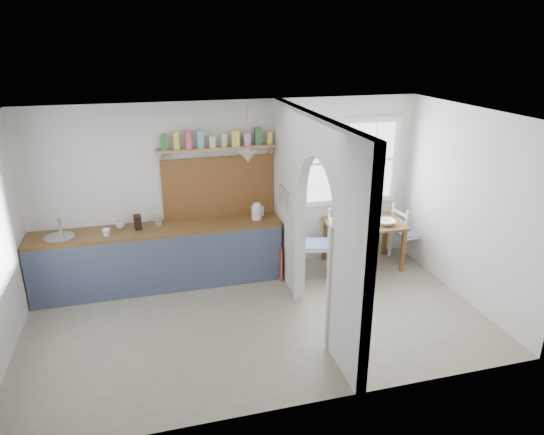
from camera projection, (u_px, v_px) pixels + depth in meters
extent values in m
cube|color=gray|center=(258.00, 320.00, 6.24)|extent=(5.80, 3.20, 0.01)
cube|color=silver|center=(256.00, 117.00, 5.33)|extent=(5.80, 3.20, 0.01)
cube|color=silver|center=(232.00, 189.00, 7.23)|extent=(5.80, 0.01, 2.60)
cube|color=silver|center=(298.00, 290.00, 4.34)|extent=(5.80, 0.01, 2.60)
cube|color=silver|center=(468.00, 206.00, 6.49)|extent=(0.01, 3.20, 2.60)
cube|color=silver|center=(352.00, 262.00, 4.87)|extent=(0.12, 0.80, 2.60)
cube|color=silver|center=(289.00, 197.00, 6.86)|extent=(0.12, 1.20, 2.60)
cube|color=silver|center=(320.00, 164.00, 5.50)|extent=(0.12, 1.20, 1.05)
cube|color=brown|center=(158.00, 229.00, 6.84)|extent=(3.50, 0.60, 0.05)
cube|color=#465169|center=(162.00, 267.00, 6.74)|extent=(3.50, 0.03, 0.85)
cube|color=black|center=(161.00, 257.00, 7.04)|extent=(3.46, 0.45, 0.85)
cylinder|color=#B6B8BD|center=(60.00, 238.00, 6.52)|extent=(0.40, 0.40, 0.02)
cube|color=brown|center=(219.00, 187.00, 7.14)|extent=(1.65, 0.03, 0.90)
cube|color=#936443|center=(218.00, 148.00, 6.86)|extent=(1.75, 0.20, 0.03)
cube|color=#245C22|center=(164.00, 143.00, 6.64)|extent=(0.09, 0.09, 0.18)
cube|color=gold|center=(176.00, 143.00, 6.68)|extent=(0.09, 0.09, 0.18)
cube|color=#C8414B|center=(188.00, 142.00, 6.72)|extent=(0.09, 0.09, 0.18)
cube|color=teal|center=(200.00, 142.00, 6.76)|extent=(0.09, 0.09, 0.18)
cube|color=#C2B09B|center=(212.00, 141.00, 6.80)|extent=(0.09, 0.09, 0.18)
cube|color=#73B060|center=(224.00, 140.00, 6.84)|extent=(0.09, 0.09, 0.18)
cube|color=gold|center=(235.00, 140.00, 6.88)|extent=(0.09, 0.09, 0.18)
cube|color=#A975B1|center=(247.00, 139.00, 6.92)|extent=(0.09, 0.09, 0.18)
cube|color=#245C22|center=(258.00, 139.00, 6.96)|extent=(0.09, 0.09, 0.18)
cube|color=gold|center=(269.00, 138.00, 7.00)|extent=(0.09, 0.09, 0.18)
cone|color=beige|center=(248.00, 157.00, 6.66)|extent=(0.26, 0.26, 0.16)
cylinder|color=#B6B8BD|center=(285.00, 189.00, 6.69)|extent=(0.02, 0.50, 0.02)
imported|color=white|center=(106.00, 233.00, 6.52)|extent=(0.14, 0.14, 0.10)
imported|color=silver|center=(121.00, 224.00, 6.80)|extent=(0.18, 0.18, 0.11)
cube|color=black|center=(138.00, 222.00, 6.75)|extent=(0.11, 0.14, 0.20)
cylinder|color=gray|center=(158.00, 220.00, 6.90)|extent=(0.12, 0.12, 0.15)
cube|color=#D12150|center=(281.00, 264.00, 7.16)|extent=(0.02, 0.03, 0.54)
cube|color=#D0511E|center=(281.00, 266.00, 7.14)|extent=(0.02, 0.03, 0.51)
imported|color=silver|center=(386.00, 222.00, 7.41)|extent=(0.34, 0.34, 0.07)
imported|color=#598759|center=(358.00, 223.00, 7.36)|extent=(0.10, 0.10, 0.09)
cylinder|color=black|center=(349.00, 226.00, 7.32)|extent=(0.21, 0.21, 0.02)
imported|color=#513C5B|center=(367.00, 212.00, 7.64)|extent=(0.22, 0.22, 0.20)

